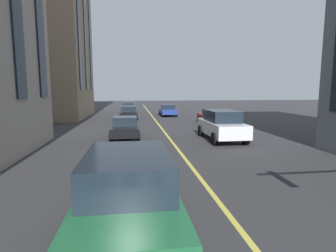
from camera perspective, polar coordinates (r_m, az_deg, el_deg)
The scene contains 9 objects.
lane_centre_line at distance 17.02m, azimuth 0.58°, elevation -3.00°, with size 80.00×0.16×0.01m.
car_silver_oncoming at distance 38.06m, azimuth -8.45°, elevation 3.94°, with size 3.90×1.89×1.40m.
car_red_near at distance 24.89m, azimuth 9.43°, elevation 1.94°, with size 4.40×1.95×1.37m.
car_black_parked_a at distance 29.15m, azimuth -8.32°, elevation 2.80°, with size 3.90×1.89×1.40m.
car_white_parked_b at distance 17.26m, azimuth 11.34°, elevation 0.25°, with size 4.70×2.14×1.88m.
car_blue_trailing at distance 32.49m, azimuth -0.06°, elevation 3.39°, with size 3.90×1.89×1.40m.
car_black_far at distance 17.87m, azimuth -9.08°, elevation -0.31°, with size 3.90×1.89×1.40m.
car_green_mid at distance 5.90m, azimuth -8.39°, elevation -14.32°, with size 4.70×2.14×1.88m.
building_left_far at distance 34.53m, azimuth -24.67°, elevation 20.75°, with size 11.21×8.42×22.68m.
Camera 1 is at (3.46, 2.41, 3.18)m, focal length 28.76 mm.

